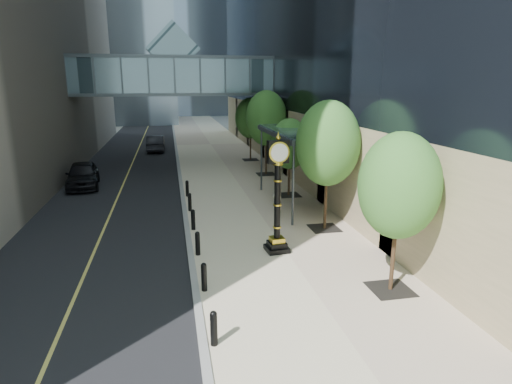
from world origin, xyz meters
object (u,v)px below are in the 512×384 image
car_far (156,143)px  car_near (83,175)px  street_clock (277,203)px  pedestrian (277,200)px

car_far → car_near: bearing=74.2°
car_near → car_far: size_ratio=1.02×
car_near → car_far: 16.00m
street_clock → pedestrian: 5.41m
street_clock → car_near: street_clock is taller
street_clock → car_far: bearing=96.0°
street_clock → pedestrian: street_clock is taller
car_near → car_far: bearing=66.9°
car_near → street_clock: bearing=-60.6°
pedestrian → car_far: car_far is taller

